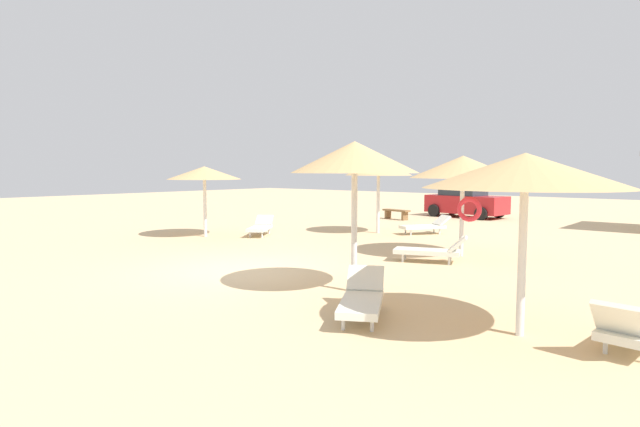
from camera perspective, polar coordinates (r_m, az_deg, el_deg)
ground_plane at (r=12.68m, az=-8.81°, el=-6.30°), size 80.00×80.00×0.00m
parasol_0 at (r=19.15m, az=-12.74°, el=4.40°), size 2.68×2.68×2.57m
parasol_1 at (r=19.85m, az=6.52°, el=5.10°), size 2.57×2.57×2.85m
parasol_2 at (r=7.99m, az=21.85°, el=4.39°), size 2.93×2.93×2.69m
parasol_3 at (r=14.96m, az=15.62°, el=4.94°), size 2.98×2.98×2.84m
parasol_4 at (r=10.18m, az=3.87°, el=6.21°), size 2.55×2.55×3.01m
lounger_0 at (r=19.32m, az=-6.62°, el=-1.48°), size 1.58×1.94×0.69m
lounger_1 at (r=19.94m, az=11.70°, el=-1.35°), size 1.58×1.93×0.71m
lounger_2 at (r=8.33m, az=31.65°, el=-10.63°), size 0.83×1.91×0.79m
lounger_3 at (r=13.90m, az=12.36°, el=-4.03°), size 1.99×1.28×0.73m
lounger_4 at (r=8.65m, az=4.71°, el=-9.39°), size 1.50×1.95×0.72m
bench_0 at (r=25.51m, az=8.47°, el=0.12°), size 1.55×0.66×0.49m
parked_car at (r=27.52m, az=15.87°, el=1.32°), size 4.17×2.34×1.72m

